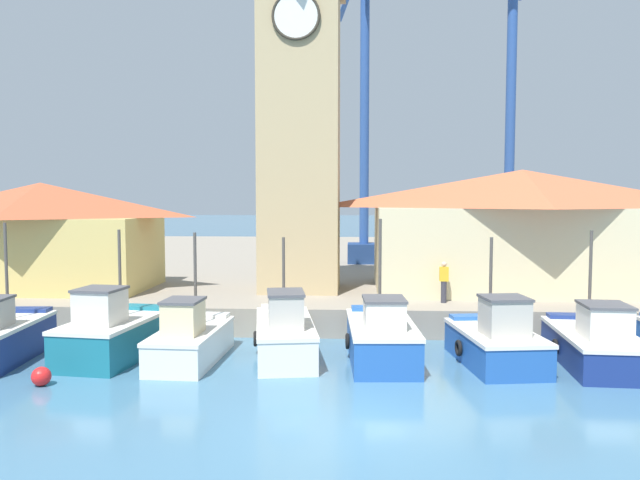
# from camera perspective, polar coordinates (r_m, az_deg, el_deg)

# --- Properties ---
(ground_plane) EXTENTS (300.00, 300.00, 0.00)m
(ground_plane) POSITION_cam_1_polar(r_m,az_deg,el_deg) (14.76, 1.67, -16.82)
(ground_plane) COLOR teal
(quay_wharf) EXTENTS (120.00, 40.00, 1.08)m
(quay_wharf) POSITION_cam_1_polar(r_m,az_deg,el_deg) (42.85, 2.79, -2.23)
(quay_wharf) COLOR gray
(quay_wharf) RESTS_ON ground
(fishing_boat_far_left) EXTENTS (2.22, 4.47, 4.39)m
(fishing_boat_far_left) POSITION_cam_1_polar(r_m,az_deg,el_deg) (22.52, -27.23, -7.90)
(fishing_boat_far_left) COLOR navy
(fishing_boat_far_left) RESTS_ON ground
(fishing_boat_left_outer) EXTENTS (2.62, 4.50, 4.15)m
(fishing_boat_left_outer) POSITION_cam_1_polar(r_m,az_deg,el_deg) (21.35, -18.47, -8.12)
(fishing_boat_left_outer) COLOR #196B7F
(fishing_boat_left_outer) RESTS_ON ground
(fishing_boat_left_inner) EXTENTS (1.99, 4.42, 4.07)m
(fishing_boat_left_inner) POSITION_cam_1_polar(r_m,az_deg,el_deg) (20.41, -11.77, -8.90)
(fishing_boat_left_inner) COLOR silver
(fishing_boat_left_inner) RESTS_ON ground
(fishing_boat_mid_left) EXTENTS (2.61, 5.40, 3.86)m
(fishing_boat_mid_left) POSITION_cam_1_polar(r_m,az_deg,el_deg) (20.66, -3.25, -8.51)
(fishing_boat_mid_left) COLOR silver
(fishing_boat_mid_left) RESTS_ON ground
(fishing_boat_center) EXTENTS (2.31, 4.91, 4.51)m
(fishing_boat_center) POSITION_cam_1_polar(r_m,az_deg,el_deg) (20.16, 5.63, -8.83)
(fishing_boat_center) COLOR #2356A8
(fishing_boat_center) RESTS_ON ground
(fishing_boat_mid_right) EXTENTS (2.67, 4.40, 3.95)m
(fishing_boat_mid_right) POSITION_cam_1_polar(r_m,az_deg,el_deg) (20.36, 15.80, -8.91)
(fishing_boat_mid_right) COLOR #2356A8
(fishing_boat_mid_right) RESTS_ON ground
(fishing_boat_right_inner) EXTENTS (2.40, 5.02, 4.16)m
(fishing_boat_right_inner) POSITION_cam_1_polar(r_m,az_deg,el_deg) (21.36, 23.85, -8.62)
(fishing_boat_right_inner) COLOR navy
(fishing_boat_right_inner) RESTS_ON ground
(clock_tower) EXTENTS (3.91, 3.91, 17.17)m
(clock_tower) POSITION_cam_1_polar(r_m,az_deg,el_deg) (27.85, -1.84, 12.23)
(clock_tower) COLOR tan
(clock_tower) RESTS_ON quay_wharf
(warehouse_left) EXTENTS (9.98, 5.53, 4.75)m
(warehouse_left) POSITION_cam_1_polar(r_m,az_deg,el_deg) (30.49, -24.10, 0.45)
(warehouse_left) COLOR tan
(warehouse_left) RESTS_ON quay_wharf
(warehouse_right) EXTENTS (13.18, 6.69, 5.32)m
(warehouse_right) POSITION_cam_1_polar(r_m,az_deg,el_deg) (28.96, 17.95, 0.98)
(warehouse_right) COLOR beige
(warehouse_right) RESTS_ON quay_wharf
(port_crane_near) EXTENTS (3.68, 10.10, 22.63)m
(port_crane_near) POSITION_cam_1_polar(r_m,az_deg,el_deg) (38.27, 17.04, 10.51)
(port_crane_near) COLOR navy
(port_crane_near) RESTS_ON quay_wharf
(port_crane_far) EXTENTS (2.94, 8.55, 19.35)m
(port_crane_far) POSITION_cam_1_polar(r_m,az_deg,el_deg) (38.93, 4.02, 9.16)
(port_crane_far) COLOR navy
(port_crane_far) RESTS_ON quay_wharf
(mooring_buoy) EXTENTS (0.53, 0.53, 0.53)m
(mooring_buoy) POSITION_cam_1_polar(r_m,az_deg,el_deg) (19.27, -24.13, -11.31)
(mooring_buoy) COLOR red
(mooring_buoy) RESTS_ON ground
(dock_worker_near_tower) EXTENTS (0.34, 0.22, 1.62)m
(dock_worker_near_tower) POSITION_cam_1_polar(r_m,az_deg,el_deg) (24.82, 11.26, -3.72)
(dock_worker_near_tower) COLOR #33333D
(dock_worker_near_tower) RESTS_ON quay_wharf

